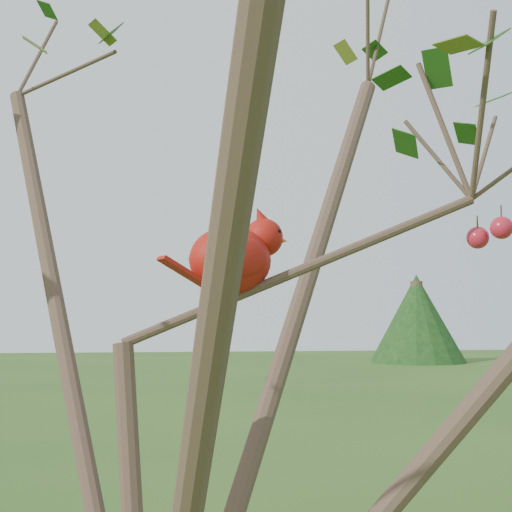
{
  "coord_description": "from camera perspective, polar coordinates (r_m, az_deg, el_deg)",
  "views": [
    {
      "loc": [
        0.01,
        -1.12,
        1.99
      ],
      "look_at": [
        0.18,
        0.1,
        2.1
      ],
      "focal_mm": 50.0,
      "sensor_mm": 36.0,
      "label": 1
    }
  ],
  "objects": [
    {
      "name": "crabapple_tree",
      "position": [
        1.1,
        -6.84,
        1.74
      ],
      "size": [
        2.35,
        2.05,
        2.95
      ],
      "color": "#442F24",
      "rests_on": "ground"
    },
    {
      "name": "distant_trees",
      "position": [
        26.04,
        -3.76,
        -5.65
      ],
      "size": [
        45.51,
        14.44,
        3.87
      ],
      "color": "#442F24",
      "rests_on": "ground"
    },
    {
      "name": "cardinal",
      "position": [
        1.22,
        -1.71,
        -0.09
      ],
      "size": [
        0.24,
        0.16,
        0.17
      ],
      "rotation": [
        0.0,
        0.0,
        0.38
      ],
      "color": "#A71B0E",
      "rests_on": "ground"
    }
  ]
}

